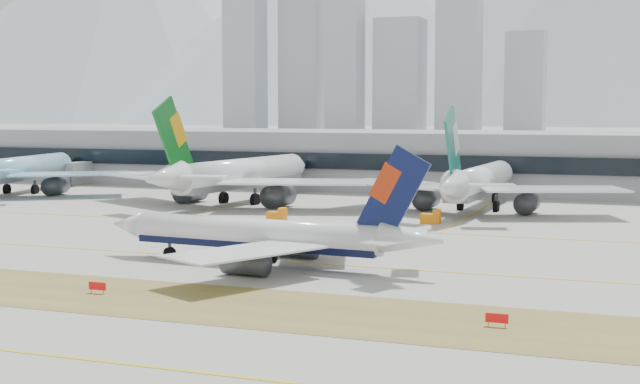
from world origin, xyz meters
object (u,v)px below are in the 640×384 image
at_px(taxiing_airliner, 267,236).
at_px(widebody_cathay, 477,183).
at_px(terminal, 446,160).
at_px(widebody_eva, 236,176).
at_px(widebody_korean, 18,171).

height_order(taxiing_airliner, widebody_cathay, widebody_cathay).
distance_m(widebody_cathay, terminal, 52.85).
bearing_deg(terminal, widebody_eva, -122.28).
relative_size(widebody_korean, widebody_cathay, 0.98).
bearing_deg(terminal, widebody_cathay, -70.93).
bearing_deg(taxiing_airliner, widebody_eva, -57.07).
bearing_deg(taxiing_airliner, widebody_cathay, -96.79).
bearing_deg(widebody_cathay, widebody_korean, 92.82).
bearing_deg(widebody_korean, terminal, -72.84).
bearing_deg(widebody_cathay, taxiing_airliner, 170.85).
xyz_separation_m(widebody_eva, terminal, (34.74, 54.99, 1.19)).
bearing_deg(widebody_eva, terminal, -26.24).
relative_size(widebody_korean, widebody_eva, 0.91).
height_order(widebody_cathay, terminal, widebody_cathay).
relative_size(widebody_korean, terminal, 0.21).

